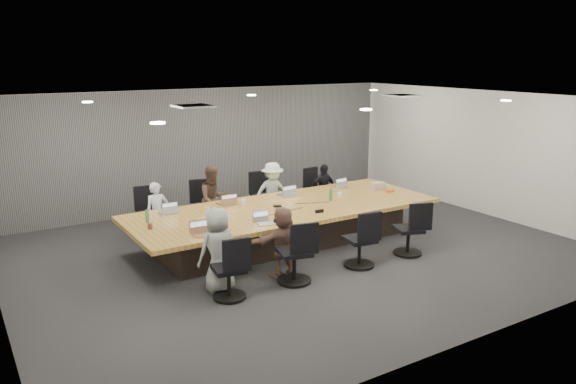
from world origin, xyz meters
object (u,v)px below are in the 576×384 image
conference_table (285,224)px  person_1 (214,200)px  laptop_0 (167,212)px  chair_1 (207,209)px  chair_3 (314,194)px  chair_5 (294,257)px  laptop_2 (286,194)px  laptop_5 (266,224)px  canvas_bag (378,186)px  chair_7 (408,233)px  bottle_green_left (147,216)px  stapler (319,211)px  laptop_1 (226,203)px  chair_6 (359,244)px  person_5 (283,241)px  bottle_green_right (331,195)px  mug_brown (150,226)px  person_3 (323,189)px  chair_4 (229,274)px  bottle_clear (208,214)px  person_2 (273,193)px  chair_0 (152,217)px  person_0 (157,213)px  person_4 (218,250)px  snack_packet (389,191)px  laptop_4 (204,235)px

conference_table → person_1: 1.63m
laptop_0 → person_1: size_ratio=0.21×
chair_1 → chair_3: size_ratio=1.11×
chair_5 → laptop_2: 2.88m
chair_3 → laptop_5: chair_3 is taller
person_1 → canvas_bag: size_ratio=4.92×
chair_1 → chair_7: (2.46, -3.40, -0.02)m
bottle_green_left → laptop_2: bearing=7.9°
chair_1 → stapler: size_ratio=5.22×
laptop_1 → chair_6: bearing=119.1°
person_5 → bottle_green_right: bearing=-148.0°
chair_6 → canvas_bag: (1.99, 1.86, 0.41)m
bottle_green_right → chair_7: bearing=-70.3°
stapler → bottle_green_right: bearing=49.0°
chair_1 → laptop_5: size_ratio=2.93×
laptop_1 → mug_brown: size_ratio=3.21×
chair_1 → person_3: 2.75m
chair_4 → person_5: 1.22m
laptop_2 → bottle_green_right: bottle_green_right is taller
chair_4 → conference_table: bearing=48.4°
bottle_green_right → bottle_clear: bearing=-179.9°
person_1 → laptop_2: size_ratio=4.11×
mug_brown → canvas_bag: size_ratio=0.36×
chair_4 → bottle_green_right: bottle_green_right is taller
conference_table → stapler: size_ratio=37.15×
person_5 → bottle_green_left: person_5 is taller
chair_5 → chair_6: bearing=13.2°
conference_table → laptop_0: laptop_0 is taller
person_2 → person_5: 3.04m
bottle_green_left → stapler: bearing=-20.3°
person_5 → stapler: 1.37m
chair_0 → chair_4: chair_0 is taller
chair_0 → chair_5: size_ratio=0.99×
laptop_1 → canvas_bag: (3.31, -0.64, 0.07)m
chair_0 → bottle_green_right: bottle_green_right is taller
stapler → person_1: bearing=127.9°
person_0 → chair_5: bearing=-65.1°
person_2 → mug_brown: size_ratio=13.00×
chair_6 → person_4: 2.52m
conference_table → person_1: (-0.87, 1.35, 0.30)m
person_1 → person_2: person_1 is taller
chair_5 → laptop_5: bearing=103.2°
conference_table → chair_4: size_ratio=7.62×
chair_1 → stapler: bearing=130.2°
chair_7 → snack_packet: bearing=79.6°
chair_6 → person_1: person_1 is taller
laptop_4 → conference_table: bearing=26.4°
chair_0 → laptop_1: size_ratio=2.59×
conference_table → bottle_clear: size_ratio=25.21×
conference_table → person_1: size_ratio=4.30×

